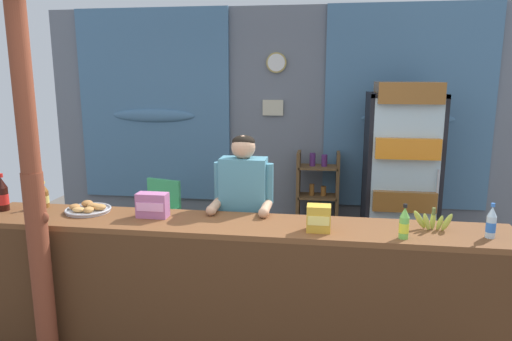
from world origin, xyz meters
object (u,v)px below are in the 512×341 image
Objects in this scene: timber_post at (32,181)px; drink_fridge at (401,168)px; soda_bottle_iced_tea at (44,196)px; banana_bunch at (433,221)px; stall_counter at (232,276)px; shopkeeper at (244,206)px; plastic_lawn_chair at (158,215)px; snack_box_wafer at (153,205)px; snack_box_choco_powder at (319,218)px; pastry_tray at (88,209)px; soda_bottle_lime_soda at (404,224)px; soda_bottle_water at (491,223)px; bottle_shelf_rack at (317,199)px; soda_bottle_cola at (2,195)px.

drink_fridge is at bearing 37.78° from timber_post.
banana_bunch is (2.95, -0.11, -0.03)m from soda_bottle_iced_tea.
timber_post is at bearing -168.86° from stall_counter.
plastic_lawn_chair is at bearing 135.84° from shopkeeper.
banana_bunch is (2.00, 0.01, -0.03)m from snack_box_wafer.
timber_post reaches higher than snack_box_choco_powder.
pastry_tray is at bearing 169.67° from stall_counter.
soda_bottle_iced_tea is 0.42m from pastry_tray.
plastic_lawn_chair is 4.02× the size of soda_bottle_iced_tea.
soda_bottle_lime_soda is 0.83× the size of banana_bunch.
banana_bunch is (2.53, -1.48, 0.52)m from plastic_lawn_chair.
soda_bottle_water reaches higher than plastic_lawn_chair.
soda_bottle_water is 1.01× the size of snack_box_wafer.
plastic_lawn_chair is 1.67m from shopkeeper.
timber_post is 3.03m from soda_bottle_water.
stall_counter is 16.79× the size of soda_bottle_lime_soda.
banana_bunch is (0.82, -2.01, 0.41)m from bottle_shelf_rack.
drink_fridge is at bearing 27.55° from soda_bottle_iced_tea.
stall_counter is at bearing 177.97° from soda_bottle_lime_soda.
stall_counter is at bearing -89.03° from shopkeeper.
plastic_lawn_chair is (-2.56, -0.19, -0.56)m from drink_fridge.
soda_bottle_water is (1.16, -2.12, 0.45)m from bottle_shelf_rack.
snack_box_wafer is (-0.63, 0.16, 0.45)m from stall_counter.
pastry_tray is (0.12, 0.47, -0.32)m from timber_post.
pastry_tray is at bearing 173.74° from soda_bottle_lime_soda.
snack_box_choco_powder is at bearing -39.91° from shopkeeper.
soda_bottle_lime_soda reaches higher than bottle_shelf_rack.
soda_bottle_iced_tea is 0.93× the size of soda_bottle_lime_soda.
drink_fridge reaches higher than soda_bottle_water.
soda_bottle_iced_tea is at bearing 173.27° from soda_bottle_lime_soda.
soda_bottle_water is at bearing 5.97° from timber_post.
bottle_shelf_rack is (0.55, 2.18, 0.01)m from stall_counter.
snack_box_choco_powder is (-1.11, -0.04, -0.01)m from soda_bottle_water.
snack_box_choco_powder is (1.89, 0.28, -0.26)m from timber_post.
pastry_tray reaches higher than plastic_lawn_chair.
snack_box_choco_powder is at bearing 8.34° from timber_post.
drink_fridge reaches higher than bottle_shelf_rack.
bottle_shelf_rack is 2.35m from soda_bottle_lime_soda.
pastry_tray is (-2.32, 0.25, -0.07)m from soda_bottle_lime_soda.
soda_bottle_iced_tea is at bearing 170.64° from pastry_tray.
drink_fridge is at bearing 27.45° from soda_bottle_cola.
drink_fridge is at bearing 88.95° from banana_bunch.
shopkeeper reaches higher than banana_bunch.
bottle_shelf_rack is 1.79m from plastic_lawn_chair.
bottle_shelf_rack reaches higher than stall_counter.
soda_bottle_lime_soda is (1.15, -0.57, 0.09)m from shopkeeper.
soda_bottle_lime_soda is at bearing -136.67° from banana_bunch.
soda_bottle_water is 0.36m from banana_bunch.
bottle_shelf_rack is at bearing 118.55° from soda_bottle_water.
drink_fridge is 1.80m from soda_bottle_water.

